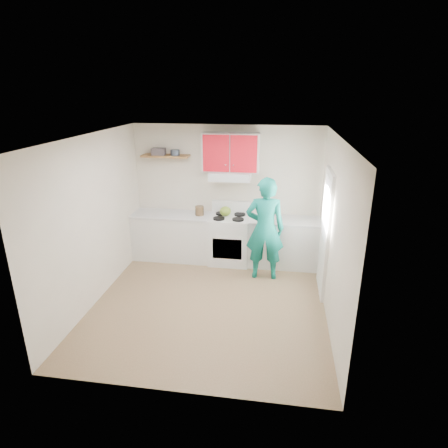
% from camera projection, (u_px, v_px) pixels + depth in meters
% --- Properties ---
extents(floor, '(3.80, 3.80, 0.00)m').
position_uv_depth(floor, '(210.00, 303.00, 6.03)').
color(floor, brown).
rests_on(floor, ground).
extents(ceiling, '(3.60, 3.80, 0.04)m').
position_uv_depth(ceiling, '(207.00, 137.00, 5.15)').
color(ceiling, white).
rests_on(ceiling, floor).
extents(back_wall, '(3.60, 0.04, 2.60)m').
position_uv_depth(back_wall, '(227.00, 193.00, 7.36)').
color(back_wall, beige).
rests_on(back_wall, floor).
extents(front_wall, '(3.60, 0.04, 2.60)m').
position_uv_depth(front_wall, '(173.00, 291.00, 3.82)').
color(front_wall, beige).
rests_on(front_wall, floor).
extents(left_wall, '(0.04, 3.80, 2.60)m').
position_uv_depth(left_wall, '(94.00, 220.00, 5.84)').
color(left_wall, beige).
rests_on(left_wall, floor).
extents(right_wall, '(0.04, 3.80, 2.60)m').
position_uv_depth(right_wall, '(334.00, 233.00, 5.34)').
color(right_wall, beige).
rests_on(right_wall, floor).
extents(door, '(0.05, 0.85, 2.05)m').
position_uv_depth(door, '(325.00, 233.00, 6.08)').
color(door, white).
rests_on(door, floor).
extents(door_glass, '(0.01, 0.55, 0.95)m').
position_uv_depth(door_glass, '(326.00, 208.00, 5.94)').
color(door_glass, white).
rests_on(door_glass, door).
extents(counter_left, '(1.52, 0.60, 0.90)m').
position_uv_depth(counter_left, '(173.00, 236.00, 7.51)').
color(counter_left, silver).
rests_on(counter_left, floor).
extents(counter_right, '(1.32, 0.60, 0.90)m').
position_uv_depth(counter_right, '(284.00, 243.00, 7.21)').
color(counter_right, silver).
rests_on(counter_right, floor).
extents(stove, '(0.76, 0.65, 0.92)m').
position_uv_depth(stove, '(229.00, 240.00, 7.33)').
color(stove, white).
rests_on(stove, floor).
extents(range_hood, '(0.76, 0.44, 0.15)m').
position_uv_depth(range_hood, '(230.00, 176.00, 7.00)').
color(range_hood, silver).
rests_on(range_hood, back_wall).
extents(upper_cabinets, '(1.02, 0.33, 0.70)m').
position_uv_depth(upper_cabinets, '(231.00, 152.00, 6.91)').
color(upper_cabinets, '#B10F1C').
rests_on(upper_cabinets, back_wall).
extents(shelf, '(0.90, 0.30, 0.04)m').
position_uv_depth(shelf, '(166.00, 156.00, 7.14)').
color(shelf, brown).
rests_on(shelf, back_wall).
extents(books, '(0.25, 0.18, 0.13)m').
position_uv_depth(books, '(159.00, 152.00, 7.10)').
color(books, '#443C40').
rests_on(books, shelf).
extents(tin, '(0.17, 0.17, 0.10)m').
position_uv_depth(tin, '(175.00, 153.00, 7.06)').
color(tin, '#333D4C').
rests_on(tin, shelf).
extents(kettle, '(0.23, 0.23, 0.18)m').
position_uv_depth(kettle, '(225.00, 211.00, 7.22)').
color(kettle, olive).
rests_on(kettle, stove).
extents(crock, '(0.20, 0.20, 0.20)m').
position_uv_depth(crock, '(200.00, 211.00, 7.26)').
color(crock, '#4C3721').
rests_on(crock, counter_left).
extents(cutting_board, '(0.36, 0.31, 0.02)m').
position_uv_depth(cutting_board, '(268.00, 221.00, 6.99)').
color(cutting_board, olive).
rests_on(cutting_board, counter_right).
extents(silicone_mat, '(0.38, 0.35, 0.01)m').
position_uv_depth(silicone_mat, '(311.00, 223.00, 6.92)').
color(silicone_mat, red).
rests_on(silicone_mat, counter_right).
extents(person, '(0.69, 0.48, 1.84)m').
position_uv_depth(person, '(265.00, 229.00, 6.56)').
color(person, '#0C6F62').
rests_on(person, floor).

